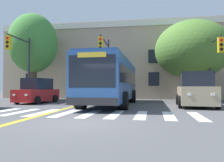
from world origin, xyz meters
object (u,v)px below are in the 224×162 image
(city_bus, at_px, (112,80))
(street_tree_curbside_small, at_px, (33,44))
(car_red_near_lane, at_px, (37,92))
(traffic_light_far_corner, at_px, (21,57))
(traffic_light_overhead, at_px, (106,57))
(car_silver_behind_bus, at_px, (121,91))
(car_tan_far_lane, at_px, (195,90))
(street_tree_curbside_large, at_px, (192,50))
(traffic_light_near_corner, at_px, (214,58))

(city_bus, relative_size, street_tree_curbside_small, 1.29)
(car_red_near_lane, bearing_deg, traffic_light_far_corner, 176.13)
(traffic_light_overhead, bearing_deg, car_silver_behind_bus, 87.96)
(traffic_light_overhead, bearing_deg, car_red_near_lane, -164.54)
(car_tan_far_lane, relative_size, traffic_light_far_corner, 0.88)
(car_silver_behind_bus, bearing_deg, traffic_light_far_corner, -124.66)
(car_red_near_lane, bearing_deg, street_tree_curbside_large, 17.21)
(car_tan_far_lane, bearing_deg, street_tree_curbside_small, 160.84)
(street_tree_curbside_small, bearing_deg, city_bus, -26.60)
(traffic_light_far_corner, xyz_separation_m, traffic_light_overhead, (6.70, 1.34, -0.01))
(traffic_light_near_corner, bearing_deg, city_bus, -170.33)
(car_tan_far_lane, height_order, traffic_light_far_corner, traffic_light_far_corner)
(car_tan_far_lane, height_order, car_silver_behind_bus, car_tan_far_lane)
(car_silver_behind_bus, height_order, traffic_light_near_corner, traffic_light_near_corner)
(car_red_near_lane, distance_m, car_tan_far_lane, 11.72)
(traffic_light_overhead, bearing_deg, street_tree_curbside_small, 164.10)
(car_tan_far_lane, xyz_separation_m, street_tree_curbside_large, (0.85, 5.14, 3.48))
(city_bus, height_order, street_tree_curbside_small, street_tree_curbside_small)
(car_red_near_lane, relative_size, traffic_light_overhead, 0.75)
(city_bus, bearing_deg, car_red_near_lane, 174.11)
(car_red_near_lane, bearing_deg, car_silver_behind_bus, 61.67)
(car_tan_far_lane, height_order, traffic_light_near_corner, traffic_light_near_corner)
(city_bus, xyz_separation_m, car_tan_far_lane, (5.58, -0.64, -0.70))
(car_tan_far_lane, height_order, street_tree_curbside_large, street_tree_curbside_large)
(traffic_light_near_corner, bearing_deg, traffic_light_overhead, 174.25)
(traffic_light_far_corner, bearing_deg, traffic_light_near_corner, 2.00)
(city_bus, distance_m, car_tan_far_lane, 5.66)
(car_silver_behind_bus, xyz_separation_m, traffic_light_near_corner, (7.85, -9.63, 2.57))
(traffic_light_near_corner, bearing_deg, car_silver_behind_bus, 129.20)
(car_red_near_lane, distance_m, traffic_light_near_corner, 13.62)
(car_red_near_lane, height_order, car_tan_far_lane, car_tan_far_lane)
(city_bus, distance_m, street_tree_curbside_small, 10.15)
(street_tree_curbside_large, bearing_deg, city_bus, -145.02)
(street_tree_curbside_small, bearing_deg, car_tan_far_lane, -19.16)
(street_tree_curbside_small, bearing_deg, street_tree_curbside_large, 1.04)
(car_silver_behind_bus, height_order, traffic_light_far_corner, traffic_light_far_corner)
(car_silver_behind_bus, distance_m, street_tree_curbside_small, 11.33)
(car_red_near_lane, relative_size, car_tan_far_lane, 0.85)
(city_bus, xyz_separation_m, car_red_near_lane, (-6.07, 0.63, -0.86))
(street_tree_curbside_small, bearing_deg, car_red_near_lane, -56.65)
(car_silver_behind_bus, xyz_separation_m, traffic_light_far_corner, (-7.02, -10.15, 2.90))
(traffic_light_near_corner, distance_m, traffic_light_overhead, 8.21)
(traffic_light_overhead, bearing_deg, street_tree_curbside_large, 18.45)
(traffic_light_near_corner, distance_m, traffic_light_far_corner, 14.88)
(car_red_near_lane, relative_size, street_tree_curbside_small, 0.49)
(traffic_light_overhead, xyz_separation_m, street_tree_curbside_small, (-7.58, 2.16, 1.79))
(traffic_light_overhead, height_order, street_tree_curbside_large, street_tree_curbside_large)
(city_bus, bearing_deg, traffic_light_near_corner, 9.67)
(city_bus, relative_size, traffic_light_far_corner, 1.98)
(city_bus, bearing_deg, traffic_light_far_corner, 174.51)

